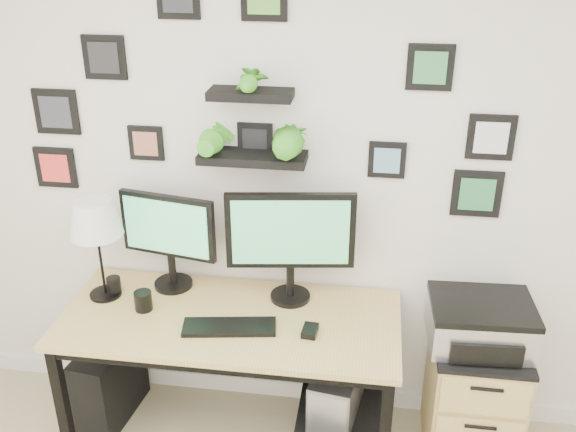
% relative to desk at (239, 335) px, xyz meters
% --- Properties ---
extents(room, '(4.00, 4.00, 4.00)m').
position_rel_desk_xyz_m(room, '(0.34, 0.32, -0.58)').
color(room, '#BFB188').
rests_on(room, ground).
extents(desk, '(1.60, 0.70, 0.75)m').
position_rel_desk_xyz_m(desk, '(0.00, 0.00, 0.00)').
color(desk, tan).
rests_on(desk, ground).
extents(monitor_left, '(0.49, 0.23, 0.50)m').
position_rel_desk_xyz_m(monitor_left, '(-0.38, 0.19, 0.42)').
color(monitor_left, black).
rests_on(monitor_left, desk).
extents(monitor_right, '(0.61, 0.22, 0.57)m').
position_rel_desk_xyz_m(monitor_right, '(0.23, 0.16, 0.46)').
color(monitor_right, black).
rests_on(monitor_right, desk).
extents(keyboard, '(0.44, 0.20, 0.02)m').
position_rel_desk_xyz_m(keyboard, '(-0.01, -0.13, 0.13)').
color(keyboard, black).
rests_on(keyboard, desk).
extents(mouse, '(0.07, 0.11, 0.03)m').
position_rel_desk_xyz_m(mouse, '(0.35, -0.11, 0.14)').
color(mouse, black).
rests_on(mouse, desk).
extents(table_lamp, '(0.25, 0.25, 0.52)m').
position_rel_desk_xyz_m(table_lamp, '(-0.69, 0.06, 0.54)').
color(table_lamp, black).
rests_on(table_lamp, desk).
extents(mug, '(0.08, 0.08, 0.10)m').
position_rel_desk_xyz_m(mug, '(-0.46, -0.03, 0.17)').
color(mug, black).
rests_on(mug, desk).
extents(pen_cup, '(0.07, 0.07, 0.09)m').
position_rel_desk_xyz_m(pen_cup, '(-0.65, 0.09, 0.17)').
color(pen_cup, black).
rests_on(pen_cup, desk).
extents(pc_tower_black, '(0.26, 0.47, 0.45)m').
position_rel_desk_xyz_m(pc_tower_black, '(-0.72, 0.04, -0.40)').
color(pc_tower_black, black).
rests_on(pc_tower_black, ground).
extents(pc_tower_grey, '(0.28, 0.50, 0.47)m').
position_rel_desk_xyz_m(pc_tower_grey, '(0.49, 0.05, -0.39)').
color(pc_tower_grey, gray).
rests_on(pc_tower_grey, ground).
extents(file_cabinet, '(0.43, 0.53, 0.67)m').
position_rel_desk_xyz_m(file_cabinet, '(1.14, 0.06, -0.29)').
color(file_cabinet, tan).
rests_on(file_cabinet, ground).
extents(printer, '(0.48, 0.40, 0.21)m').
position_rel_desk_xyz_m(printer, '(1.12, 0.04, 0.15)').
color(printer, silver).
rests_on(printer, file_cabinet).
extents(wall_decor, '(2.30, 0.18, 1.07)m').
position_rel_desk_xyz_m(wall_decor, '(0.05, 0.27, 1.02)').
color(wall_decor, black).
rests_on(wall_decor, ground).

